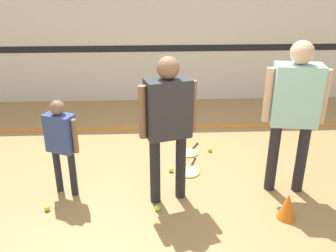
{
  "coord_description": "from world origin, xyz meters",
  "views": [
    {
      "loc": [
        -0.24,
        -3.59,
        2.5
      ],
      "look_at": [
        -0.08,
        0.04,
        0.91
      ],
      "focal_mm": 40.0,
      "sensor_mm": 36.0,
      "label": 1
    }
  ],
  "objects_px": {
    "person_instructor": "(168,116)",
    "person_student_right": "(295,103)",
    "tennis_ball_stray_left": "(47,208)",
    "racket_second_spare": "(189,152)",
    "person_student_left": "(61,138)",
    "training_cone": "(287,206)",
    "tennis_ball_near_instructor": "(158,208)",
    "racket_spare_on_floor": "(189,171)",
    "tennis_ball_by_spare_racket": "(171,170)",
    "tennis_ball_stray_right": "(210,149)"
  },
  "relations": [
    {
      "from": "person_instructor",
      "to": "person_student_right",
      "type": "distance_m",
      "value": 1.4
    },
    {
      "from": "tennis_ball_stray_left",
      "to": "racket_second_spare",
      "type": "bearing_deg",
      "value": 37.22
    },
    {
      "from": "person_student_left",
      "to": "training_cone",
      "type": "bearing_deg",
      "value": 10.68
    },
    {
      "from": "tennis_ball_near_instructor",
      "to": "training_cone",
      "type": "relative_size",
      "value": 0.22
    },
    {
      "from": "person_instructor",
      "to": "person_student_left",
      "type": "distance_m",
      "value": 1.24
    },
    {
      "from": "racket_second_spare",
      "to": "person_student_right",
      "type": "bearing_deg",
      "value": -105.55
    },
    {
      "from": "racket_spare_on_floor",
      "to": "tennis_ball_by_spare_racket",
      "type": "relative_size",
      "value": 8.53
    },
    {
      "from": "person_instructor",
      "to": "training_cone",
      "type": "xyz_separation_m",
      "value": [
        1.24,
        -0.42,
        -0.88
      ]
    },
    {
      "from": "racket_spare_on_floor",
      "to": "tennis_ball_stray_left",
      "type": "height_order",
      "value": "tennis_ball_stray_left"
    },
    {
      "from": "tennis_ball_near_instructor",
      "to": "tennis_ball_stray_left",
      "type": "height_order",
      "value": "same"
    },
    {
      "from": "racket_second_spare",
      "to": "training_cone",
      "type": "height_order",
      "value": "training_cone"
    },
    {
      "from": "racket_spare_on_floor",
      "to": "tennis_ball_stray_left",
      "type": "bearing_deg",
      "value": 134.89
    },
    {
      "from": "person_instructor",
      "to": "tennis_ball_stray_left",
      "type": "xyz_separation_m",
      "value": [
        -1.34,
        -0.18,
        -0.99
      ]
    },
    {
      "from": "tennis_ball_by_spare_racket",
      "to": "training_cone",
      "type": "xyz_separation_m",
      "value": [
        1.17,
        -1.02,
        0.12
      ]
    },
    {
      "from": "tennis_ball_near_instructor",
      "to": "tennis_ball_stray_left",
      "type": "distance_m",
      "value": 1.21
    },
    {
      "from": "person_student_right",
      "to": "tennis_ball_by_spare_racket",
      "type": "relative_size",
      "value": 26.95
    },
    {
      "from": "tennis_ball_stray_right",
      "to": "tennis_ball_stray_left",
      "type": "bearing_deg",
      "value": -146.57
    },
    {
      "from": "person_instructor",
      "to": "racket_spare_on_floor",
      "type": "bearing_deg",
      "value": 47.0
    },
    {
      "from": "person_instructor",
      "to": "tennis_ball_near_instructor",
      "type": "xyz_separation_m",
      "value": [
        -0.12,
        -0.23,
        -0.99
      ]
    },
    {
      "from": "person_student_right",
      "to": "tennis_ball_by_spare_racket",
      "type": "bearing_deg",
      "value": -11.08
    },
    {
      "from": "person_student_left",
      "to": "racket_spare_on_floor",
      "type": "height_order",
      "value": "person_student_left"
    },
    {
      "from": "person_student_left",
      "to": "racket_second_spare",
      "type": "distance_m",
      "value": 1.93
    },
    {
      "from": "tennis_ball_near_instructor",
      "to": "tennis_ball_stray_right",
      "type": "xyz_separation_m",
      "value": [
        0.78,
        1.37,
        0.0
      ]
    },
    {
      "from": "racket_second_spare",
      "to": "tennis_ball_stray_left",
      "type": "bearing_deg",
      "value": 155.05
    },
    {
      "from": "racket_second_spare",
      "to": "tennis_ball_stray_right",
      "type": "xyz_separation_m",
      "value": [
        0.3,
        0.03,
        0.02
      ]
    },
    {
      "from": "person_instructor",
      "to": "tennis_ball_stray_left",
      "type": "height_order",
      "value": "person_instructor"
    },
    {
      "from": "person_student_left",
      "to": "tennis_ball_stray_right",
      "type": "height_order",
      "value": "person_student_left"
    },
    {
      "from": "tennis_ball_near_instructor",
      "to": "tennis_ball_stray_left",
      "type": "xyz_separation_m",
      "value": [
        -1.21,
        0.05,
        0.0
      ]
    },
    {
      "from": "training_cone",
      "to": "racket_spare_on_floor",
      "type": "bearing_deg",
      "value": 133.13
    },
    {
      "from": "racket_spare_on_floor",
      "to": "racket_second_spare",
      "type": "bearing_deg",
      "value": 13.22
    },
    {
      "from": "tennis_ball_near_instructor",
      "to": "training_cone",
      "type": "distance_m",
      "value": 1.38
    },
    {
      "from": "tennis_ball_by_spare_racket",
      "to": "tennis_ball_stray_left",
      "type": "bearing_deg",
      "value": -151.25
    },
    {
      "from": "person_student_right",
      "to": "racket_second_spare",
      "type": "bearing_deg",
      "value": -35.21
    },
    {
      "from": "tennis_ball_stray_left",
      "to": "tennis_ball_stray_right",
      "type": "bearing_deg",
      "value": 33.43
    },
    {
      "from": "tennis_ball_stray_left",
      "to": "training_cone",
      "type": "distance_m",
      "value": 2.59
    },
    {
      "from": "tennis_ball_by_spare_racket",
      "to": "training_cone",
      "type": "distance_m",
      "value": 1.56
    },
    {
      "from": "person_student_left",
      "to": "tennis_ball_near_instructor",
      "type": "height_order",
      "value": "person_student_left"
    },
    {
      "from": "person_student_left",
      "to": "person_student_right",
      "type": "bearing_deg",
      "value": 23.56
    },
    {
      "from": "racket_spare_on_floor",
      "to": "person_student_left",
      "type": "bearing_deg",
      "value": 125.24
    },
    {
      "from": "tennis_ball_by_spare_racket",
      "to": "tennis_ball_stray_right",
      "type": "height_order",
      "value": "same"
    },
    {
      "from": "person_student_left",
      "to": "racket_spare_on_floor",
      "type": "relative_size",
      "value": 2.05
    },
    {
      "from": "person_student_right",
      "to": "tennis_ball_near_instructor",
      "type": "bearing_deg",
      "value": 21.7
    },
    {
      "from": "racket_second_spare",
      "to": "tennis_ball_near_instructor",
      "type": "distance_m",
      "value": 1.42
    },
    {
      "from": "person_student_left",
      "to": "training_cone",
      "type": "distance_m",
      "value": 2.56
    },
    {
      "from": "racket_spare_on_floor",
      "to": "tennis_ball_stray_right",
      "type": "distance_m",
      "value": 0.66
    },
    {
      "from": "racket_second_spare",
      "to": "tennis_ball_by_spare_racket",
      "type": "bearing_deg",
      "value": 178.63
    },
    {
      "from": "tennis_ball_by_spare_racket",
      "to": "tennis_ball_stray_right",
      "type": "distance_m",
      "value": 0.8
    },
    {
      "from": "tennis_ball_near_instructor",
      "to": "tennis_ball_stray_right",
      "type": "relative_size",
      "value": 1.0
    },
    {
      "from": "person_instructor",
      "to": "training_cone",
      "type": "distance_m",
      "value": 1.58
    },
    {
      "from": "tennis_ball_stray_left",
      "to": "training_cone",
      "type": "bearing_deg",
      "value": -5.43
    }
  ]
}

